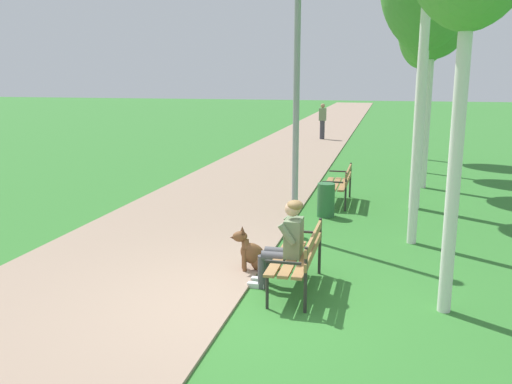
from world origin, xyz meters
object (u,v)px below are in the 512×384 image
(park_bench_near, at_px, (300,254))
(birch_tree_fourth, at_px, (433,11))
(litter_bin, at_px, (326,200))
(pedestrian_distant, at_px, (322,121))
(park_bench_mid, at_px, (340,182))
(person_seated_on_near_bench, at_px, (286,240))
(lamp_post_near, at_px, (296,104))
(dog_brown, at_px, (256,255))
(birch_tree_fifth, at_px, (426,12))
(birch_tree_sixth, at_px, (422,27))

(park_bench_near, relative_size, birch_tree_fourth, 0.26)
(litter_bin, distance_m, pedestrian_distant, 13.90)
(park_bench_mid, relative_size, birch_tree_fourth, 0.26)
(person_seated_on_near_bench, bearing_deg, park_bench_mid, 87.05)
(person_seated_on_near_bench, distance_m, birch_tree_fourth, 8.77)
(park_bench_mid, xyz_separation_m, lamp_post_near, (-0.56, -2.83, 1.88))
(person_seated_on_near_bench, relative_size, dog_brown, 1.57)
(park_bench_mid, distance_m, birch_tree_fifth, 6.64)
(person_seated_on_near_bench, bearing_deg, birch_tree_fourth, 73.82)
(park_bench_near, xyz_separation_m, birch_tree_fifth, (1.95, 10.13, 4.16))
(dog_brown, bearing_deg, park_bench_near, -35.98)
(birch_tree_fourth, xyz_separation_m, birch_tree_sixth, (0.02, 5.28, 0.07))
(person_seated_on_near_bench, relative_size, litter_bin, 1.79)
(park_bench_mid, bearing_deg, person_seated_on_near_bench, -92.95)
(birch_tree_fifth, height_order, birch_tree_sixth, birch_tree_fifth)
(litter_bin, relative_size, pedestrian_distant, 0.42)
(birch_tree_fourth, bearing_deg, pedestrian_distant, 110.82)
(dog_brown, distance_m, birch_tree_sixth, 13.38)
(park_bench_near, height_order, dog_brown, park_bench_near)
(birch_tree_fourth, bearing_deg, lamp_post_near, -115.74)
(person_seated_on_near_bench, bearing_deg, litter_bin, 88.67)
(dog_brown, xyz_separation_m, birch_tree_sixth, (2.77, 12.39, 4.23))
(dog_brown, distance_m, pedestrian_distant, 17.35)
(lamp_post_near, bearing_deg, litter_bin, 76.39)
(park_bench_mid, bearing_deg, birch_tree_fourth, 50.59)
(park_bench_mid, distance_m, pedestrian_distant, 12.70)
(park_bench_near, xyz_separation_m, birch_tree_sixth, (2.02, 12.93, 3.98))
(lamp_post_near, bearing_deg, dog_brown, -97.37)
(dog_brown, height_order, birch_tree_fourth, birch_tree_fourth)
(birch_tree_fourth, xyz_separation_m, birch_tree_fifth, (-0.06, 2.47, 0.25))
(dog_brown, relative_size, birch_tree_fifth, 0.13)
(person_seated_on_near_bench, height_order, dog_brown, person_seated_on_near_bench)
(dog_brown, relative_size, birch_tree_sixth, 0.13)
(park_bench_near, height_order, lamp_post_near, lamp_post_near)
(park_bench_near, height_order, litter_bin, park_bench_near)
(pedestrian_distant, bearing_deg, dog_brown, -86.28)
(person_seated_on_near_bench, xyz_separation_m, lamp_post_near, (-0.29, 2.42, 1.71))
(park_bench_mid, xyz_separation_m, pedestrian_distant, (-1.94, 12.55, 0.33))
(lamp_post_near, height_order, litter_bin, lamp_post_near)
(person_seated_on_near_bench, bearing_deg, pedestrian_distant, 95.35)
(birch_tree_fourth, relative_size, birch_tree_fifth, 0.91)
(park_bench_near, xyz_separation_m, park_bench_mid, (0.06, 5.30, 0.00))
(birch_tree_fourth, bearing_deg, park_bench_mid, -129.41)
(birch_tree_fourth, height_order, birch_tree_fifth, birch_tree_fifth)
(park_bench_mid, height_order, birch_tree_fourth, birch_tree_fourth)
(park_bench_near, distance_m, pedestrian_distant, 17.95)
(person_seated_on_near_bench, relative_size, birch_tree_fourth, 0.22)
(litter_bin, bearing_deg, lamp_post_near, -103.61)
(birch_tree_sixth, distance_m, pedestrian_distant, 7.25)
(birch_tree_fourth, height_order, pedestrian_distant, birch_tree_fourth)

